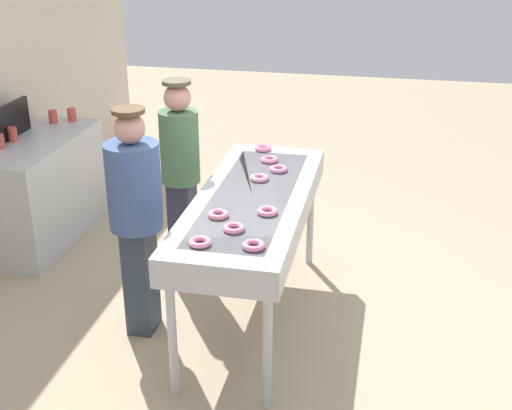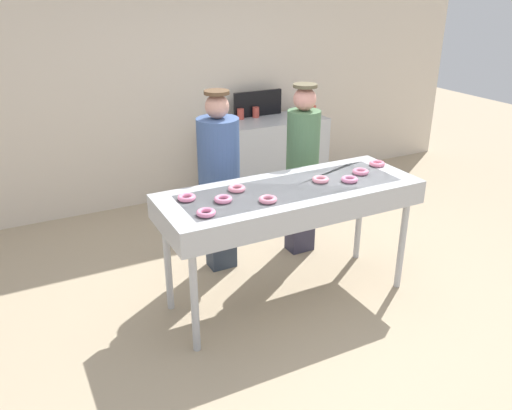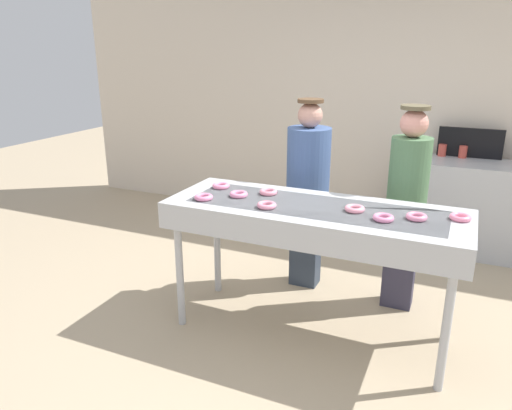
# 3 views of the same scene
# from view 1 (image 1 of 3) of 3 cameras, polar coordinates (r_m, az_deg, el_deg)

# --- Properties ---
(ground_plane) EXTENTS (16.00, 16.00, 0.00)m
(ground_plane) POSITION_cam_1_polar(r_m,az_deg,el_deg) (5.15, -0.30, -9.35)
(ground_plane) COLOR tan
(fryer_conveyor) EXTENTS (2.07, 0.75, 0.99)m
(fryer_conveyor) POSITION_cam_1_polar(r_m,az_deg,el_deg) (4.73, -0.32, -0.22)
(fryer_conveyor) COLOR #B7BABF
(fryer_conveyor) RESTS_ON ground
(strawberry_donut_0) EXTENTS (0.16, 0.16, 0.03)m
(strawberry_donut_0) POSITION_cam_1_polar(r_m,az_deg,el_deg) (4.35, -3.16, -0.79)
(strawberry_donut_0) COLOR pink
(strawberry_donut_0) RESTS_ON fryer_conveyor
(strawberry_donut_1) EXTENTS (0.15, 0.15, 0.03)m
(strawberry_donut_1) POSITION_cam_1_polar(r_m,az_deg,el_deg) (5.30, 1.11, 3.81)
(strawberry_donut_1) COLOR pink
(strawberry_donut_1) RESTS_ON fryer_conveyor
(strawberry_donut_2) EXTENTS (0.19, 0.19, 0.03)m
(strawberry_donut_2) POSITION_cam_1_polar(r_m,az_deg,el_deg) (4.39, 0.95, -0.54)
(strawberry_donut_2) COLOR pink
(strawberry_donut_2) RESTS_ON fryer_conveyor
(strawberry_donut_3) EXTENTS (0.18, 0.18, 0.03)m
(strawberry_donut_3) POSITION_cam_1_polar(r_m,az_deg,el_deg) (4.93, 0.28, 2.27)
(strawberry_donut_3) COLOR pink
(strawberry_donut_3) RESTS_ON fryer_conveyor
(strawberry_donut_4) EXTENTS (0.18, 0.18, 0.03)m
(strawberry_donut_4) POSITION_cam_1_polar(r_m,az_deg,el_deg) (5.10, 1.88, 3.01)
(strawberry_donut_4) COLOR pink
(strawberry_donut_4) RESTS_ON fryer_conveyor
(strawberry_donut_5) EXTENTS (0.16, 0.16, 0.03)m
(strawberry_donut_5) POSITION_cam_1_polar(r_m,az_deg,el_deg) (3.96, -0.22, -3.38)
(strawberry_donut_5) COLOR pink
(strawberry_donut_5) RESTS_ON fryer_conveyor
(strawberry_donut_6) EXTENTS (0.14, 0.14, 0.03)m
(strawberry_donut_6) POSITION_cam_1_polar(r_m,az_deg,el_deg) (4.01, -4.69, -3.10)
(strawberry_donut_6) COLOR pink
(strawberry_donut_6) RESTS_ON fryer_conveyor
(strawberry_donut_7) EXTENTS (0.16, 0.16, 0.03)m
(strawberry_donut_7) POSITION_cam_1_polar(r_m,az_deg,el_deg) (5.55, 0.58, 4.76)
(strawberry_donut_7) COLOR pink
(strawberry_donut_7) RESTS_ON fryer_conveyor
(strawberry_donut_8) EXTENTS (0.15, 0.15, 0.03)m
(strawberry_donut_8) POSITION_cam_1_polar(r_m,az_deg,el_deg) (4.17, -1.85, -1.94)
(strawberry_donut_8) COLOR pink
(strawberry_donut_8) RESTS_ON fryer_conveyor
(worker_baker) EXTENTS (0.36, 0.36, 1.64)m
(worker_baker) POSITION_cam_1_polar(r_m,az_deg,el_deg) (4.66, -9.97, -0.36)
(worker_baker) COLOR #2E3949
(worker_baker) RESTS_ON ground
(worker_assistant) EXTENTS (0.30, 0.30, 1.63)m
(worker_assistant) POSITION_cam_1_polar(r_m,az_deg,el_deg) (5.37, -6.27, 2.67)
(worker_assistant) COLOR #312F44
(worker_assistant) RESTS_ON ground
(prep_counter) EXTENTS (1.43, 0.58, 0.94)m
(prep_counter) POSITION_cam_1_polar(r_m,az_deg,el_deg) (6.42, -17.30, 1.18)
(prep_counter) COLOR #B7BABF
(prep_counter) RESTS_ON ground
(paper_cup_0) EXTENTS (0.08, 0.08, 0.12)m
(paper_cup_0) POSITION_cam_1_polar(r_m,az_deg,el_deg) (6.73, -15.07, 7.27)
(paper_cup_0) COLOR #CC4C3F
(paper_cup_0) RESTS_ON prep_counter
(paper_cup_2) EXTENTS (0.08, 0.08, 0.12)m
(paper_cup_2) POSITION_cam_1_polar(r_m,az_deg,el_deg) (6.71, -16.53, 7.05)
(paper_cup_2) COLOR #CC4C3F
(paper_cup_2) RESTS_ON prep_counter
(paper_cup_3) EXTENTS (0.08, 0.08, 0.12)m
(paper_cup_3) POSITION_cam_1_polar(r_m,az_deg,el_deg) (6.29, -19.60, 5.58)
(paper_cup_3) COLOR #CC4C3F
(paper_cup_3) RESTS_ON prep_counter
(menu_display) EXTENTS (0.63, 0.04, 0.30)m
(menu_display) POSITION_cam_1_polar(r_m,az_deg,el_deg) (6.34, -19.89, 6.52)
(menu_display) COLOR black
(menu_display) RESTS_ON prep_counter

